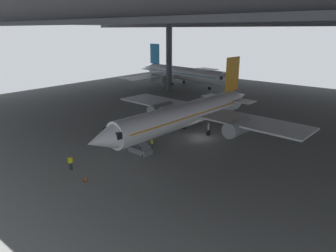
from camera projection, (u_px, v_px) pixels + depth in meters
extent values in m
plane|color=slate|center=(197.00, 137.00, 45.06)|extent=(110.00, 110.00, 0.00)
cylinder|color=#4C4F54|center=(169.00, 58.00, 76.64)|extent=(1.50, 1.50, 16.48)
cube|color=#38383D|center=(247.00, 17.00, 50.06)|extent=(121.00, 99.00, 1.20)
cube|color=#4C4F54|center=(142.00, 20.00, 32.10)|extent=(115.50, 0.50, 0.70)
cube|color=#4C4F54|center=(282.00, 25.00, 62.54)|extent=(115.50, 0.50, 0.70)
cylinder|color=white|center=(186.00, 114.00, 44.46)|extent=(5.01, 26.09, 3.48)
cone|color=white|center=(103.00, 140.00, 34.27)|extent=(3.65, 4.37, 3.41)
cube|color=black|center=(119.00, 131.00, 35.68)|extent=(3.10, 2.61, 0.77)
cone|color=white|center=(237.00, 97.00, 54.54)|extent=(3.28, 5.73, 2.96)
cube|color=orange|center=(232.00, 74.00, 51.72)|extent=(0.46, 3.80, 5.69)
cube|color=white|center=(241.00, 101.00, 50.71)|extent=(4.59, 3.10, 0.16)
cube|color=white|center=(216.00, 97.00, 53.85)|extent=(4.59, 3.10, 0.16)
cube|color=white|center=(256.00, 123.00, 41.68)|extent=(14.89, 7.18, 0.24)
cylinder|color=#9EA3A8|center=(237.00, 128.00, 41.67)|extent=(2.42, 4.64, 2.16)
cube|color=white|center=(161.00, 102.00, 53.33)|extent=(14.89, 7.18, 0.24)
cylinder|color=#9EA3A8|center=(161.00, 109.00, 51.06)|extent=(2.42, 4.64, 2.16)
cube|color=orange|center=(186.00, 113.00, 44.38)|extent=(4.97, 24.20, 0.16)
cylinder|color=#9EA3A8|center=(142.00, 144.00, 38.99)|extent=(0.20, 0.20, 1.15)
cylinder|color=black|center=(142.00, 149.00, 39.23)|extent=(0.35, 0.92, 0.90)
cylinder|color=#9EA3A8|center=(208.00, 128.00, 45.35)|extent=(0.20, 0.20, 1.15)
cylinder|color=black|center=(208.00, 133.00, 45.59)|extent=(0.35, 0.92, 0.90)
cylinder|color=#9EA3A8|center=(184.00, 121.00, 48.37)|extent=(0.20, 0.20, 1.15)
cylinder|color=black|center=(184.00, 126.00, 48.61)|extent=(0.35, 0.92, 0.90)
cube|color=slate|center=(139.00, 149.00, 39.46)|extent=(3.75, 1.72, 0.70)
cube|color=slate|center=(138.00, 137.00, 38.93)|extent=(3.49, 1.50, 2.90)
cube|color=slate|center=(129.00, 124.00, 39.58)|extent=(1.18, 1.36, 0.12)
cylinder|color=black|center=(126.00, 121.00, 39.01)|extent=(0.06, 0.06, 1.00)
cylinder|color=black|center=(133.00, 119.00, 39.85)|extent=(0.06, 0.06, 1.00)
cylinder|color=black|center=(127.00, 149.00, 40.00)|extent=(0.31, 0.14, 0.30)
cylinder|color=black|center=(135.00, 147.00, 40.98)|extent=(0.31, 0.14, 0.30)
cylinder|color=black|center=(143.00, 156.00, 38.06)|extent=(0.31, 0.14, 0.30)
cylinder|color=black|center=(151.00, 152.00, 39.04)|extent=(0.31, 0.14, 0.30)
cylinder|color=#232838|center=(72.00, 166.00, 34.36)|extent=(0.14, 0.14, 0.88)
cylinder|color=#232838|center=(70.00, 167.00, 34.31)|extent=(0.14, 0.14, 0.88)
cube|color=yellow|center=(70.00, 160.00, 34.11)|extent=(0.38, 0.42, 0.62)
cylinder|color=yellow|center=(72.00, 160.00, 34.16)|extent=(0.09, 0.09, 0.59)
cylinder|color=yellow|center=(68.00, 160.00, 34.04)|extent=(0.09, 0.09, 0.59)
sphere|color=#8C6647|center=(70.00, 157.00, 33.98)|extent=(0.24, 0.24, 0.24)
cylinder|color=#232838|center=(152.00, 147.00, 40.19)|extent=(0.14, 0.14, 0.85)
cylinder|color=#232838|center=(152.00, 146.00, 40.36)|extent=(0.14, 0.14, 0.85)
cube|color=yellow|center=(152.00, 141.00, 40.05)|extent=(0.42, 0.38, 0.60)
cylinder|color=yellow|center=(152.00, 142.00, 39.84)|extent=(0.09, 0.09, 0.57)
cylinder|color=yellow|center=(152.00, 141.00, 40.26)|extent=(0.09, 0.09, 0.57)
sphere|color=brown|center=(152.00, 138.00, 39.93)|extent=(0.23, 0.23, 0.23)
cylinder|color=white|center=(185.00, 74.00, 85.24)|extent=(27.02, 7.11, 3.59)
cone|color=white|center=(229.00, 80.00, 74.79)|extent=(4.74, 4.06, 3.52)
cube|color=black|center=(222.00, 77.00, 76.23)|extent=(2.90, 3.36, 0.79)
cone|color=white|center=(150.00, 68.00, 95.57)|extent=(6.10, 3.79, 3.05)
cube|color=#1972B2|center=(155.00, 54.00, 92.67)|extent=(3.92, 0.76, 5.88)
cube|color=white|center=(163.00, 67.00, 94.90)|extent=(3.52, 4.92, 0.16)
cube|color=white|center=(151.00, 69.00, 91.62)|extent=(3.52, 4.92, 0.16)
cube|color=white|center=(196.00, 71.00, 94.43)|extent=(8.47, 15.76, 0.24)
cylinder|color=#9EA3A8|center=(196.00, 74.00, 92.08)|extent=(4.92, 2.83, 2.23)
cube|color=white|center=(149.00, 77.00, 82.30)|extent=(8.47, 15.76, 0.24)
cylinder|color=#9EA3A8|center=(159.00, 79.00, 82.30)|extent=(4.92, 2.83, 2.23)
cube|color=#1972B2|center=(185.00, 73.00, 85.15)|extent=(25.09, 6.92, 0.16)
cylinder|color=#9EA3A8|center=(209.00, 85.00, 79.63)|extent=(0.20, 0.20, 1.15)
cylinder|color=black|center=(209.00, 88.00, 79.87)|extent=(0.93, 0.42, 0.90)
cylinder|color=#9EA3A8|center=(184.00, 79.00, 89.26)|extent=(0.20, 0.20, 1.15)
cylinder|color=black|center=(184.00, 82.00, 89.50)|extent=(0.93, 0.42, 0.90)
cylinder|color=#9EA3A8|center=(172.00, 81.00, 86.14)|extent=(0.20, 0.20, 1.15)
cylinder|color=black|center=(172.00, 84.00, 86.38)|extent=(0.93, 0.42, 0.90)
cube|color=black|center=(85.00, 181.00, 31.96)|extent=(0.36, 0.36, 0.04)
cone|color=orange|center=(85.00, 178.00, 31.87)|extent=(0.30, 0.30, 0.56)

